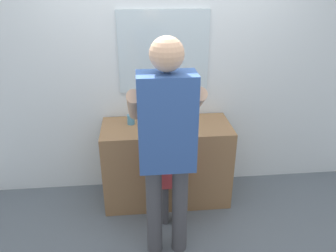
{
  "coord_description": "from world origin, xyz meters",
  "views": [
    {
      "loc": [
        -0.27,
        -2.56,
        2.15
      ],
      "look_at": [
        0.0,
        0.15,
        0.89
      ],
      "focal_mm": 35.15,
      "sensor_mm": 36.0,
      "label": 1
    }
  ],
  "objects": [
    {
      "name": "faucet",
      "position": [
        0.0,
        0.52,
        0.91
      ],
      "size": [
        0.18,
        0.14,
        0.18
      ],
      "color": "#B7BABF",
      "rests_on": "vanity_cabinet"
    },
    {
      "name": "toothbrush_cup",
      "position": [
        -0.34,
        0.38,
        0.88
      ],
      "size": [
        0.07,
        0.07,
        0.21
      ],
      "color": "#4C8EB2",
      "rests_on": "vanity_cabinet"
    },
    {
      "name": "child_toddler",
      "position": [
        0.0,
        -0.1,
        0.55
      ],
      "size": [
        0.28,
        0.29,
        0.92
      ],
      "color": "#47474C",
      "rests_on": "ground"
    },
    {
      "name": "adult_parent",
      "position": [
        -0.07,
        -0.42,
        1.08
      ],
      "size": [
        0.56,
        0.58,
        1.8
      ],
      "color": "#47474C",
      "rests_on": "ground"
    },
    {
      "name": "back_wall",
      "position": [
        0.0,
        0.62,
        1.35
      ],
      "size": [
        4.4,
        0.1,
        2.7
      ],
      "color": "silver",
      "rests_on": "ground"
    },
    {
      "name": "sink_basin",
      "position": [
        0.0,
        0.28,
        0.88
      ],
      "size": [
        0.4,
        0.4,
        0.11
      ],
      "color": "silver",
      "rests_on": "vanity_cabinet"
    },
    {
      "name": "vanity_cabinet",
      "position": [
        0.0,
        0.3,
        0.41
      ],
      "size": [
        1.25,
        0.54,
        0.83
      ],
      "primitive_type": "cube",
      "color": "olive",
      "rests_on": "ground"
    },
    {
      "name": "ground_plane",
      "position": [
        0.0,
        0.0,
        0.0
      ],
      "size": [
        14.0,
        14.0,
        0.0
      ],
      "primitive_type": "plane",
      "color": "slate"
    }
  ]
}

